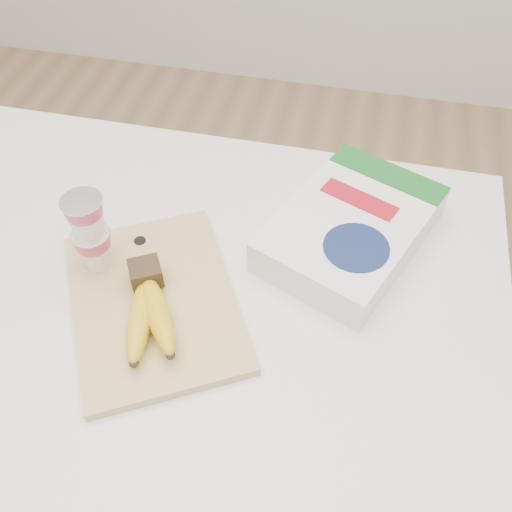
# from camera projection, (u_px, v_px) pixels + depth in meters

# --- Properties ---
(table) EXTENTS (1.15, 0.77, 0.87)m
(table) POSITION_uv_depth(u_px,v_px,m) (175.00, 402.00, 1.25)
(table) COLOR white
(table) RESTS_ON ground
(cutting_board) EXTENTS (0.38, 0.41, 0.02)m
(cutting_board) POSITION_uv_depth(u_px,v_px,m) (154.00, 301.00, 0.88)
(cutting_board) COLOR #D3C074
(cutting_board) RESTS_ON table
(bananas) EXTENTS (0.13, 0.19, 0.05)m
(bananas) POSITION_uv_depth(u_px,v_px,m) (148.00, 309.00, 0.84)
(bananas) COLOR #382816
(bananas) RESTS_ON cutting_board
(yogurt_stack) EXTENTS (0.07, 0.06, 0.14)m
(yogurt_stack) POSITION_uv_depth(u_px,v_px,m) (90.00, 232.00, 0.86)
(yogurt_stack) COLOR white
(yogurt_stack) RESTS_ON cutting_board
(cereal_box) EXTENTS (0.31, 0.36, 0.07)m
(cereal_box) POSITION_uv_depth(u_px,v_px,m) (351.00, 229.00, 0.95)
(cereal_box) COLOR white
(cereal_box) RESTS_ON table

